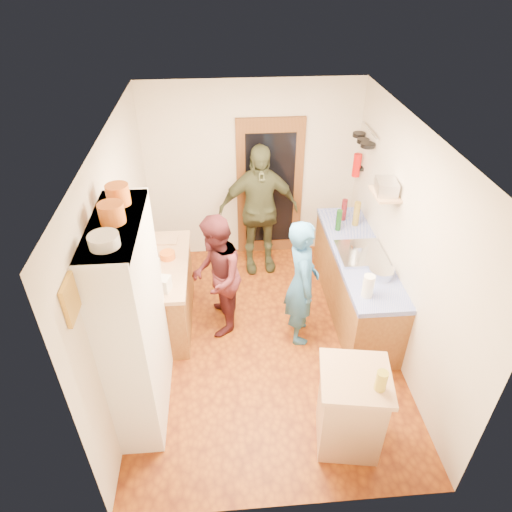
{
  "coord_description": "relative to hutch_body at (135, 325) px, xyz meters",
  "views": [
    {
      "loc": [
        -0.43,
        -3.98,
        4.03
      ],
      "look_at": [
        -0.1,
        0.15,
        1.15
      ],
      "focal_mm": 32.0,
      "sensor_mm": 36.0,
      "label": 1
    }
  ],
  "objects": [
    {
      "name": "floor",
      "position": [
        1.3,
        0.8,
        -1.11
      ],
      "size": [
        3.0,
        4.0,
        0.02
      ],
      "primitive_type": "cube",
      "color": "#93450D",
      "rests_on": "ground"
    },
    {
      "name": "ceiling",
      "position": [
        1.3,
        0.8,
        1.51
      ],
      "size": [
        3.0,
        4.0,
        0.02
      ],
      "primitive_type": "cube",
      "color": "silver",
      "rests_on": "ground"
    },
    {
      "name": "wall_back",
      "position": [
        1.3,
        2.81,
        0.2
      ],
      "size": [
        3.0,
        0.02,
        2.6
      ],
      "primitive_type": "cube",
      "color": "beige",
      "rests_on": "ground"
    },
    {
      "name": "wall_front",
      "position": [
        1.3,
        -1.21,
        0.2
      ],
      "size": [
        3.0,
        0.02,
        2.6
      ],
      "primitive_type": "cube",
      "color": "beige",
      "rests_on": "ground"
    },
    {
      "name": "wall_left",
      "position": [
        -0.21,
        0.8,
        0.2
      ],
      "size": [
        0.02,
        4.0,
        2.6
      ],
      "primitive_type": "cube",
      "color": "beige",
      "rests_on": "ground"
    },
    {
      "name": "wall_right",
      "position": [
        2.81,
        0.8,
        0.2
      ],
      "size": [
        0.02,
        4.0,
        2.6
      ],
      "primitive_type": "cube",
      "color": "beige",
      "rests_on": "ground"
    },
    {
      "name": "door_frame",
      "position": [
        1.55,
        2.77,
        -0.05
      ],
      "size": [
        0.95,
        0.06,
        2.1
      ],
      "primitive_type": "cube",
      "color": "brown",
      "rests_on": "ground"
    },
    {
      "name": "door_glass",
      "position": [
        1.55,
        2.74,
        -0.05
      ],
      "size": [
        0.7,
        0.02,
        1.7
      ],
      "primitive_type": "cube",
      "color": "black",
      "rests_on": "door_frame"
    },
    {
      "name": "hutch_body",
      "position": [
        0.0,
        0.0,
        0.0
      ],
      "size": [
        0.4,
        1.2,
        2.2
      ],
      "primitive_type": "cube",
      "color": "white",
      "rests_on": "ground"
    },
    {
      "name": "hutch_top_shelf",
      "position": [
        0.0,
        0.0,
        1.08
      ],
      "size": [
        0.4,
        1.14,
        0.04
      ],
      "primitive_type": "cube",
      "color": "white",
      "rests_on": "hutch_body"
    },
    {
      "name": "plate_stack",
      "position": [
        0.0,
        -0.34,
        1.15
      ],
      "size": [
        0.22,
        0.22,
        0.09
      ],
      "primitive_type": "cylinder",
      "color": "white",
      "rests_on": "hutch_top_shelf"
    },
    {
      "name": "orange_pot_a",
      "position": [
        0.0,
        0.0,
        1.18
      ],
      "size": [
        0.2,
        0.2,
        0.16
      ],
      "primitive_type": "cylinder",
      "color": "orange",
      "rests_on": "hutch_top_shelf"
    },
    {
      "name": "orange_pot_b",
      "position": [
        0.0,
        0.3,
        1.19
      ],
      "size": [
        0.19,
        0.19,
        0.17
      ],
      "primitive_type": "cylinder",
      "color": "orange",
      "rests_on": "hutch_top_shelf"
    },
    {
      "name": "left_counter_base",
      "position": [
        0.1,
        1.25,
        -0.68
      ],
      "size": [
        0.6,
        1.4,
        0.85
      ],
      "primitive_type": "cube",
      "color": "olive",
      "rests_on": "ground"
    },
    {
      "name": "left_counter_top",
      "position": [
        0.1,
        1.25,
        -0.23
      ],
      "size": [
        0.64,
        1.44,
        0.05
      ],
      "primitive_type": "cube",
      "color": "tan",
      "rests_on": "left_counter_base"
    },
    {
      "name": "toaster",
      "position": [
        0.15,
        0.76,
        -0.12
      ],
      "size": [
        0.25,
        0.2,
        0.16
      ],
      "primitive_type": "cube",
      "rotation": [
        0.0,
        0.0,
        -0.3
      ],
      "color": "white",
      "rests_on": "left_counter_top"
    },
    {
      "name": "kettle",
      "position": [
        0.05,
        1.08,
        -0.11
      ],
      "size": [
        0.2,
        0.2,
        0.17
      ],
      "primitive_type": "cylinder",
      "rotation": [
        0.0,
        0.0,
        0.33
      ],
      "color": "white",
      "rests_on": "left_counter_top"
    },
    {
      "name": "orange_bowl",
      "position": [
        0.18,
        1.35,
        -0.16
      ],
      "size": [
        0.21,
        0.21,
        0.08
      ],
      "primitive_type": "cylinder",
      "rotation": [
        0.0,
        0.0,
        -0.19
      ],
      "color": "orange",
      "rests_on": "left_counter_top"
    },
    {
      "name": "chopping_board",
      "position": [
        0.12,
        1.73,
        -0.19
      ],
      "size": [
        0.32,
        0.24,
        0.02
      ],
      "primitive_type": "cube",
      "rotation": [
        0.0,
        0.0,
        -0.07
      ],
      "color": "tan",
      "rests_on": "left_counter_top"
    },
    {
      "name": "right_counter_base",
      "position": [
        2.5,
        1.3,
        -0.68
      ],
      "size": [
        0.6,
        2.2,
        0.84
      ],
      "primitive_type": "cube",
      "color": "olive",
      "rests_on": "ground"
    },
    {
      "name": "right_counter_top",
      "position": [
        2.5,
        1.3,
        -0.23
      ],
      "size": [
        0.62,
        2.22,
        0.06
      ],
      "primitive_type": "cube",
      "color": "#071CAD",
      "rests_on": "right_counter_base"
    },
    {
      "name": "hob",
      "position": [
        2.5,
        1.23,
        -0.18
      ],
      "size": [
        0.55,
        0.58,
        0.04
      ],
      "primitive_type": "cube",
      "color": "silver",
      "rests_on": "right_counter_top"
    },
    {
      "name": "pot_on_hob",
      "position": [
        2.45,
        1.21,
        -0.09
      ],
      "size": [
        0.21,
        0.21,
        0.14
      ],
      "primitive_type": "cylinder",
      "color": "silver",
      "rests_on": "hob"
    },
    {
      "name": "bottle_a",
      "position": [
        2.35,
        1.82,
        -0.06
      ],
      "size": [
        0.09,
        0.09,
        0.29
      ],
      "primitive_type": "cylinder",
      "rotation": [
        0.0,
        0.0,
        0.24
      ],
      "color": "#143F14",
      "rests_on": "right_counter_top"
    },
    {
      "name": "bottle_b",
      "position": [
        2.48,
        2.08,
        -0.05
      ],
      "size": [
        0.08,
        0.08,
        0.3
      ],
      "primitive_type": "cylinder",
      "rotation": [
        0.0,
        0.0,
        0.04
      ],
      "color": "#591419",
      "rests_on": "right_counter_top"
    },
    {
      "name": "bottle_c",
      "position": [
        2.61,
        1.93,
        -0.03
      ],
      "size": [
        0.09,
        0.09,
        0.34
      ],
      "primitive_type": "cylinder",
      "rotation": [
        0.0,
        0.0,
        -0.03
      ],
      "color": "olive",
      "rests_on": "right_counter_top"
    },
    {
      "name": "paper_towel",
      "position": [
        2.35,
        0.47,
        -0.07
      ],
      "size": [
        0.13,
        0.13,
        0.26
      ],
      "primitive_type": "cylinder",
      "rotation": [
        0.0,
        0.0,
        -0.09
      ],
      "color": "white",
      "rests_on": "right_counter_top"
    },
    {
      "name": "mixing_bowl",
      "position": [
        2.6,
        0.79,
        -0.15
      ],
      "size": [
        0.31,
        0.31,
        0.11
      ],
      "primitive_type": "cylinder",
      "rotation": [
        0.0,
        0.0,
        -0.12
      ],
      "color": "silver",
      "rests_on": "right_counter_top"
    },
    {
      "name": "island_base",
      "position": [
        1.95,
        -0.6,
        -0.67
      ],
      "size": [
        0.63,
        0.63,
        0.86
      ],
      "primitive_type": "cube",
      "rotation": [
        0.0,
        0.0,
        -0.16
      ],
      "color": "tan",
      "rests_on": "ground"
    },
    {
      "name": "island_top",
      "position": [
        1.95,
        -0.6,
        -0.22
      ],
      "size": [
        0.71,
        0.71,
        0.05
      ],
      "primitive_type": "cube",
      "rotation": [
        0.0,
        0.0,
        -0.16
      ],
      "color": "tan",
      "rests_on": "island_base"
    },
    {
      "name": "cutting_board",
      "position": [
        1.91,
        -0.54,
        -0.21
      ],
      "size": [
        0.39,
        0.33,
        0.02
      ],
      "primitive_type": "cube",
      "rotation": [
        0.0,
        0.0,
        -0.16
      ],
      "color": "white",
      "rests_on": "island_top"
    },
    {
      "name": "oil_jar",
      "position": [
        2.11,
        -0.75,
        -0.09
      ],
      "size": [
        0.11,
        0.11,
        0.2
      ],
      "primitive_type": "cylinder",
      "rotation": [
        0.0,
        0.0,
        -0.16
      ],
      "color": "#AD9E2D",
      "rests_on": "island_top"
    },
    {
      "name": "pan_rail",
      "position": [
        2.76,
        2.33,
        0.95
      ],
      "size": [
        0.02,
        0.65,
        0.02
      ],
      "primitive_type": "cylinder",
      "rotation": [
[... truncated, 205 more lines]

